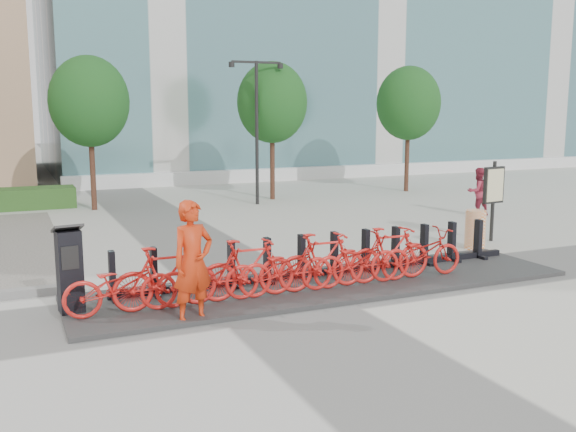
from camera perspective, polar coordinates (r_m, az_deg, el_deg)
name	(u,v)px	position (r m, az deg, el deg)	size (l,w,h in m)	color
ground	(271,299)	(11.48, -1.55, -7.37)	(120.00, 120.00, 0.00)	beige
tree_1	(89,102)	(22.34, -17.25, 9.68)	(2.60, 2.60, 5.10)	brown
tree_2	(272,103)	(24.00, -1.42, 10.04)	(2.60, 2.60, 5.10)	brown
tree_3	(409,103)	(26.87, 10.67, 9.81)	(2.60, 2.60, 5.10)	brown
streetlamp	(257,115)	(22.70, -2.80, 8.92)	(2.00, 0.20, 5.00)	black
dock_pad	(328,285)	(12.26, 3.57, -6.10)	(9.60, 2.40, 0.08)	#333333
dock_rail_posts	(320,255)	(12.58, 2.84, -3.51)	(8.02, 0.50, 0.85)	black
bike_0	(121,285)	(10.61, -14.63, -5.97)	(0.63, 1.81, 0.95)	red
bike_1	(166,277)	(10.73, -10.83, -5.37)	(0.50, 1.76, 1.06)	red
bike_2	(208,276)	(10.92, -7.13, -5.30)	(0.63, 1.81, 0.95)	red
bike_3	(248,269)	(11.12, -3.57, -4.69)	(0.50, 1.76, 1.06)	red
bike_4	(286,267)	(11.40, -0.16, -4.60)	(0.63, 1.81, 0.95)	red
bike_5	(322,261)	(11.69, 3.08, -4.00)	(0.50, 1.76, 1.06)	red
bike_6	(357,260)	(12.03, 6.15, -3.90)	(0.63, 1.81, 0.95)	red
bike_7	(390,254)	(12.39, 9.04, -3.33)	(0.50, 1.76, 1.06)	red
bike_8	(421,253)	(12.80, 11.75, -3.25)	(0.63, 1.81, 0.95)	red
kiosk	(70,270)	(10.90, -18.83, -4.53)	(0.49, 0.43, 1.46)	black
worker_red	(193,262)	(10.09, -8.45, -4.09)	(0.71, 0.47, 1.95)	red
pedestrian	(478,192)	(21.24, 16.53, 2.10)	(0.74, 0.58, 1.53)	maroon
construction_barrel	(475,229)	(16.11, 16.31, -1.16)	(0.49, 0.49, 0.94)	#EF5E00
map_sign	(494,188)	(17.06, 17.82, 2.34)	(0.68, 0.20, 2.05)	black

